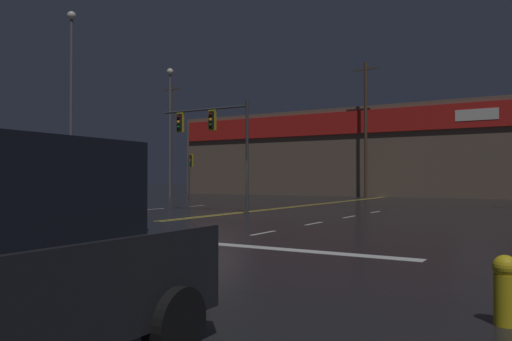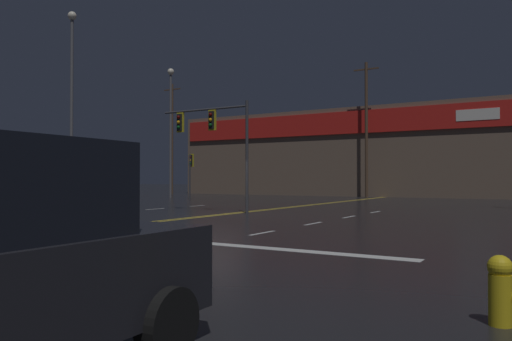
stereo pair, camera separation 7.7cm
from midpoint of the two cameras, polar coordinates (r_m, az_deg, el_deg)
ground_plane at (r=22.04m, az=-4.36°, el=-5.08°), size 200.00×200.00×0.00m
road_markings at (r=20.04m, az=-4.52°, el=-5.48°), size 15.86×60.00×0.01m
traffic_signal_median at (r=24.21m, az=-5.30°, el=4.72°), size 4.99×0.36×5.21m
traffic_signal_corner_northwest at (r=38.53m, az=-7.60°, el=0.52°), size 0.42×0.36×3.51m
streetlight_near_right at (r=42.84m, az=-9.86°, el=6.08°), size 0.56×0.56×10.92m
streetlight_median_approach at (r=34.63m, az=-20.43°, el=9.14°), size 0.56×0.56×12.40m
fire_hydrant at (r=6.11m, az=26.31°, el=-11.98°), size 0.35×0.26×0.76m
building_backdrop at (r=49.63m, az=15.87°, el=1.93°), size 43.25×10.23×8.10m
utility_pole_row at (r=44.39m, az=10.99°, el=4.46°), size 46.45×0.26×11.89m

